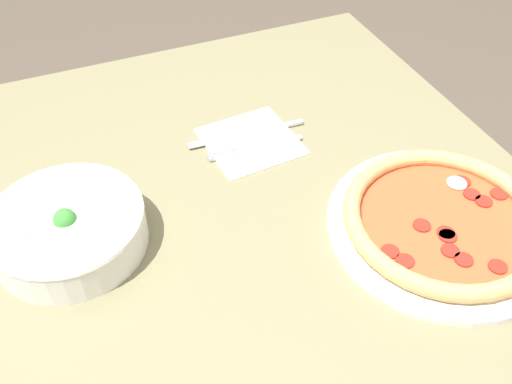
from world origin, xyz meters
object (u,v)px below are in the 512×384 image
(bowl, at_px, (67,228))
(knife, at_px, (252,132))
(fork, at_px, (257,147))
(pizza, at_px, (443,221))

(bowl, bearing_deg, knife, -68.14)
(bowl, xyz_separation_m, fork, (0.09, -0.33, -0.03))
(bowl, height_order, knife, bowl)
(pizza, relative_size, knife, 1.59)
(bowl, relative_size, knife, 1.04)
(bowl, xyz_separation_m, knife, (0.14, -0.34, -0.03))
(pizza, xyz_separation_m, knife, (0.32, 0.17, -0.01))
(pizza, bearing_deg, knife, 28.68)
(pizza, bearing_deg, fork, 33.25)
(fork, bearing_deg, pizza, 126.60)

